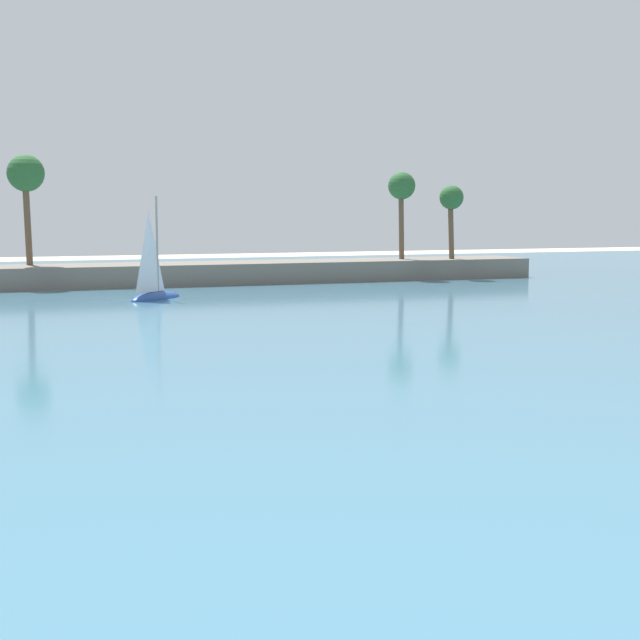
% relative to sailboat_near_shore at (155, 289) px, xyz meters
% --- Properties ---
extents(sea, '(220.00, 108.84, 0.06)m').
position_rel_sailboat_near_shore_xyz_m(sea, '(-4.86, -2.04, -0.72)').
color(sea, teal).
rests_on(sea, ground).
extents(palm_headland, '(81.15, 6.00, 11.20)m').
position_rel_sailboat_near_shore_xyz_m(palm_headland, '(-6.93, 12.43, 1.52)').
color(palm_headland, slate).
rests_on(palm_headland, ground).
extents(sailboat_near_shore, '(4.87, 4.83, 7.65)m').
position_rel_sailboat_near_shore_xyz_m(sailboat_near_shore, '(0.00, 0.00, 0.00)').
color(sailboat_near_shore, '#234793').
rests_on(sailboat_near_shore, sea).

